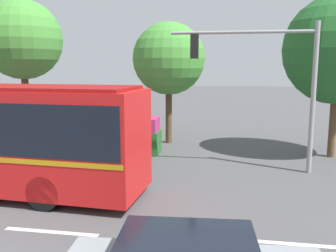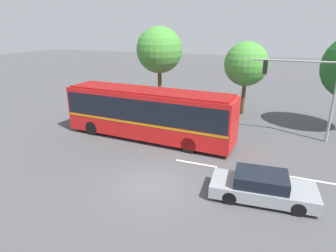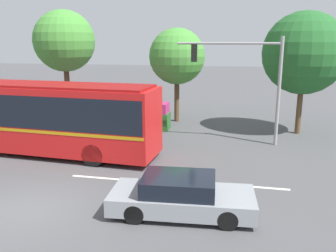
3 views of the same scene
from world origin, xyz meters
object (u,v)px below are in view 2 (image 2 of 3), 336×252
(sedan_foreground, at_px, (262,187))
(street_tree_centre, at_px, (246,64))
(traffic_light_pole, at_px, (311,85))
(city_bus, at_px, (148,111))
(street_tree_left, at_px, (159,50))

(sedan_foreground, relative_size, street_tree_centre, 0.75)
(traffic_light_pole, bearing_deg, city_bus, 20.83)
(city_bus, relative_size, traffic_light_pole, 2.12)
(sedan_foreground, height_order, traffic_light_pole, traffic_light_pole)
(city_bus, relative_size, sedan_foreground, 2.55)
(sedan_foreground, height_order, street_tree_centre, street_tree_centre)
(city_bus, bearing_deg, street_tree_left, -69.25)
(city_bus, distance_m, traffic_light_pole, 10.74)
(street_tree_left, bearing_deg, traffic_light_pole, -17.27)
(sedan_foreground, bearing_deg, city_bus, 144.06)
(sedan_foreground, distance_m, street_tree_left, 16.73)
(city_bus, bearing_deg, street_tree_centre, -118.93)
(city_bus, distance_m, street_tree_centre, 10.10)
(sedan_foreground, height_order, street_tree_left, street_tree_left)
(city_bus, height_order, sedan_foreground, city_bus)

